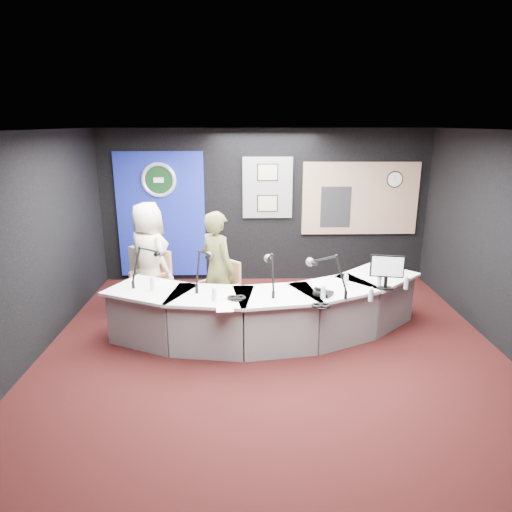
{
  "coord_description": "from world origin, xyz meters",
  "views": [
    {
      "loc": [
        -0.32,
        -5.29,
        2.89
      ],
      "look_at": [
        -0.2,
        0.8,
        1.1
      ],
      "focal_mm": 32.0,
      "sensor_mm": 36.0,
      "label": 1
    }
  ],
  "objects_px": {
    "armchair_left": "(151,281)",
    "armchair_right": "(218,293)",
    "person_man": "(149,258)",
    "person_woman": "(218,269)",
    "broadcast_desk": "(267,311)"
  },
  "relations": [
    {
      "from": "armchair_left",
      "to": "armchair_right",
      "type": "height_order",
      "value": "armchair_left"
    },
    {
      "from": "armchair_left",
      "to": "person_man",
      "type": "xyz_separation_m",
      "value": [
        -0.0,
        0.0,
        0.38
      ]
    },
    {
      "from": "armchair_left",
      "to": "person_man",
      "type": "height_order",
      "value": "person_man"
    },
    {
      "from": "armchair_left",
      "to": "person_man",
      "type": "relative_size",
      "value": 0.56
    },
    {
      "from": "person_man",
      "to": "person_woman",
      "type": "distance_m",
      "value": 1.22
    },
    {
      "from": "person_woman",
      "to": "broadcast_desk",
      "type": "bearing_deg",
      "value": -164.28
    },
    {
      "from": "armchair_right",
      "to": "person_man",
      "type": "distance_m",
      "value": 1.28
    },
    {
      "from": "armchair_left",
      "to": "broadcast_desk",
      "type": "bearing_deg",
      "value": 8.89
    },
    {
      "from": "armchair_right",
      "to": "armchair_left",
      "type": "bearing_deg",
      "value": -159.94
    },
    {
      "from": "broadcast_desk",
      "to": "armchair_left",
      "type": "height_order",
      "value": "armchair_left"
    },
    {
      "from": "armchair_right",
      "to": "person_woman",
      "type": "xyz_separation_m",
      "value": [
        -0.0,
        0.0,
        0.37
      ]
    },
    {
      "from": "person_woman",
      "to": "armchair_right",
      "type": "bearing_deg",
      "value": -134.03
    },
    {
      "from": "armchair_left",
      "to": "person_woman",
      "type": "distance_m",
      "value": 1.28
    },
    {
      "from": "armchair_left",
      "to": "armchair_right",
      "type": "bearing_deg",
      "value": 10.34
    },
    {
      "from": "broadcast_desk",
      "to": "armchair_right",
      "type": "distance_m",
      "value": 0.82
    }
  ]
}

